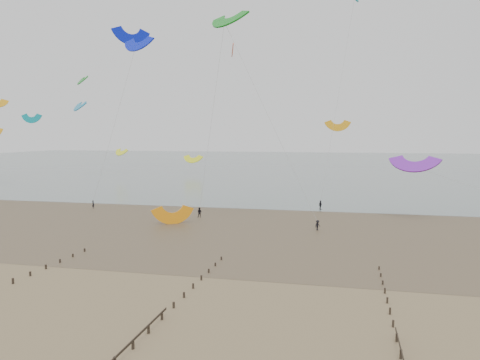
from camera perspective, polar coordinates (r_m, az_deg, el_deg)
name	(u,v)px	position (r m, az deg, el deg)	size (l,w,h in m)	color
ground	(148,290)	(46.74, -11.10, -13.07)	(500.00, 500.00, 0.00)	brown
sea_and_shore	(210,223)	(79.46, -3.74, -5.20)	(500.00, 665.00, 0.03)	#475654
kitesurfer_lead	(93,204)	(98.74, -17.46, -2.85)	(0.59, 0.39, 1.63)	black
kitesurfers	(356,215)	(84.30, 13.98, -4.14)	(139.79, 25.11, 1.84)	black
grounded_kite	(173,224)	(78.88, -8.19, -5.33)	(5.86, 3.07, 4.47)	orange
kites_airborne	(210,106)	(135.89, -3.69, 8.93)	(256.14, 101.85, 45.12)	#D348A6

